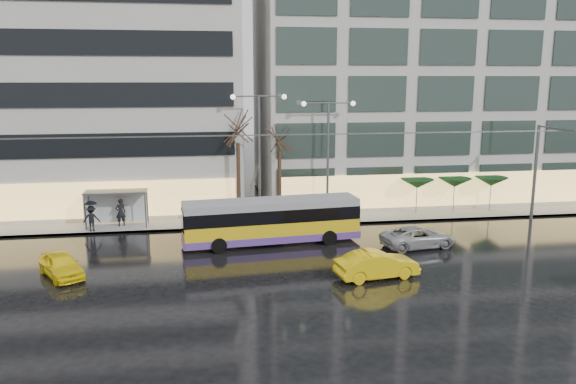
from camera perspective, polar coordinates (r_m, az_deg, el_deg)
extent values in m
plane|color=black|center=(30.60, -4.54, -8.17)|extent=(140.00, 140.00, 0.00)
cube|color=gray|center=(44.14, -3.28, -1.90)|extent=(80.00, 10.00, 0.15)
cube|color=slate|center=(39.36, -2.60, -3.55)|extent=(80.00, 0.10, 0.15)
cube|color=#AEACA6|center=(49.80, -25.57, 11.39)|extent=(34.00, 14.00, 22.00)
cube|color=#AEACA6|center=(52.21, 15.47, 13.68)|extent=(32.00, 14.00, 25.00)
cube|color=gold|center=(35.43, -1.69, -3.76)|extent=(11.14, 3.37, 1.37)
cube|color=#58378A|center=(35.56, -1.69, -4.47)|extent=(11.18, 3.41, 0.46)
cube|color=black|center=(35.18, -1.70, -2.18)|extent=(11.16, 3.39, 0.82)
cube|color=gray|center=(35.04, -1.71, -1.17)|extent=(11.14, 3.37, 0.46)
cube|color=black|center=(36.78, 6.71, -1.87)|extent=(0.26, 2.10, 1.19)
cube|color=black|center=(34.47, -10.69, -2.91)|extent=(0.26, 2.10, 1.19)
cylinder|color=black|center=(37.51, 3.12, -3.71)|extent=(0.94, 0.41, 0.91)
cylinder|color=black|center=(35.42, 4.23, -4.64)|extent=(0.94, 0.41, 0.91)
cylinder|color=black|center=(36.10, -7.49, -4.40)|extent=(0.94, 0.41, 0.91)
cylinder|color=black|center=(33.92, -7.02, -5.43)|extent=(0.94, 0.41, 0.91)
cylinder|color=#595B60|center=(35.43, -3.47, 1.14)|extent=(0.39, 3.39, 2.40)
cylinder|color=#595B60|center=(35.87, -3.61, 1.27)|extent=(0.39, 3.39, 2.40)
cylinder|color=#595B60|center=(44.81, 23.80, 1.80)|extent=(0.24, 0.24, 7.00)
cube|color=#595B60|center=(42.35, 25.97, 5.76)|extent=(0.10, 5.00, 0.10)
cylinder|color=#595B60|center=(34.81, -3.76, 5.73)|extent=(42.00, 0.04, 0.04)
cylinder|color=#595B60|center=(35.31, -3.83, 5.81)|extent=(42.00, 0.04, 0.04)
cube|color=#595B60|center=(40.46, -17.08, 0.03)|extent=(4.20, 1.60, 0.12)
cube|color=silver|center=(41.39, -16.84, -1.47)|extent=(4.00, 0.05, 2.20)
cube|color=white|center=(41.07, -19.81, -1.76)|extent=(0.10, 1.40, 2.20)
cylinder|color=#595B60|center=(40.39, -19.93, -1.98)|extent=(0.10, 0.10, 2.40)
cylinder|color=#595B60|center=(41.73, -19.56, -1.54)|extent=(0.10, 0.10, 2.40)
cylinder|color=#595B60|center=(39.79, -14.27, -1.84)|extent=(0.10, 0.10, 2.40)
cylinder|color=#595B60|center=(41.15, -14.09, -1.40)|extent=(0.10, 0.10, 2.40)
cylinder|color=#595B60|center=(40.16, -2.92, 3.41)|extent=(0.18, 0.18, 9.00)
cylinder|color=#595B60|center=(39.70, -4.30, 9.68)|extent=(1.80, 0.10, 0.10)
cylinder|color=#595B60|center=(39.88, -1.68, 9.72)|extent=(1.80, 0.10, 0.10)
sphere|color=#FFF2CC|center=(39.64, -5.61, 9.58)|extent=(0.36, 0.36, 0.36)
sphere|color=#FFF2CC|center=(40.00, -0.38, 9.65)|extent=(0.36, 0.36, 0.36)
cylinder|color=#595B60|center=(40.99, 4.06, 3.21)|extent=(0.18, 0.18, 8.50)
cylinder|color=#595B60|center=(40.41, 2.89, 9.02)|extent=(1.80, 0.10, 0.10)
cylinder|color=#595B60|center=(40.81, 5.39, 9.01)|extent=(1.80, 0.10, 0.10)
sphere|color=#FFF2CC|center=(40.24, 1.61, 8.95)|extent=(0.36, 0.36, 0.36)
sphere|color=#FFF2CC|center=(41.04, 6.63, 8.93)|extent=(0.36, 0.36, 0.36)
cylinder|color=black|center=(40.51, -5.04, 1.02)|extent=(0.28, 0.28, 5.60)
cylinder|color=black|center=(41.06, -0.87, 0.70)|extent=(0.28, 0.28, 4.90)
cylinder|color=#595B60|center=(43.78, 12.92, -0.71)|extent=(0.06, 0.06, 2.20)
cone|color=#0F3816|center=(43.55, 12.99, 0.83)|extent=(2.50, 2.50, 0.70)
cylinder|color=#595B60|center=(44.96, 16.48, -0.58)|extent=(0.06, 0.06, 2.20)
cone|color=#0F3816|center=(44.74, 16.57, 0.93)|extent=(2.50, 2.50, 0.70)
cylinder|color=#595B60|center=(46.31, 19.85, -0.45)|extent=(0.06, 0.06, 2.20)
cone|color=#0F3816|center=(46.09, 19.95, 1.01)|extent=(2.50, 2.50, 0.70)
imported|color=yellow|center=(32.03, -22.05, -6.88)|extent=(3.22, 4.05, 1.29)
imported|color=yellow|center=(29.89, 9.02, -7.30)|extent=(4.58, 2.23, 1.45)
imported|color=#A2A3A7|center=(35.68, 13.09, -4.48)|extent=(4.93, 2.82, 1.30)
imported|color=black|center=(40.74, -16.63, -2.00)|extent=(0.83, 0.70, 1.93)
imported|color=#CB435D|center=(40.58, -16.69, -0.92)|extent=(1.26, 1.27, 0.88)
imported|color=black|center=(42.08, -11.38, -1.39)|extent=(0.94, 0.76, 1.83)
imported|color=black|center=(39.99, -19.33, -2.56)|extent=(1.13, 0.65, 1.74)
imported|color=black|center=(39.80, -19.41, -1.33)|extent=(0.82, 0.82, 0.72)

